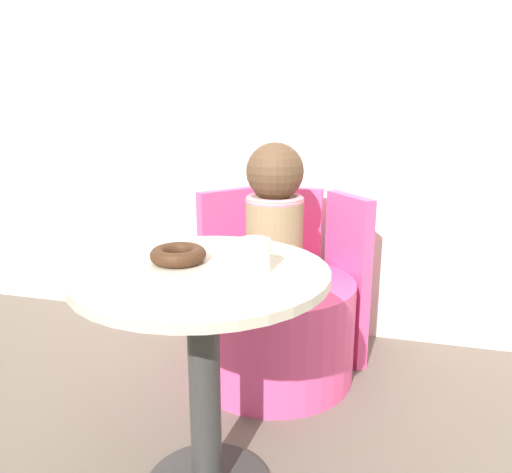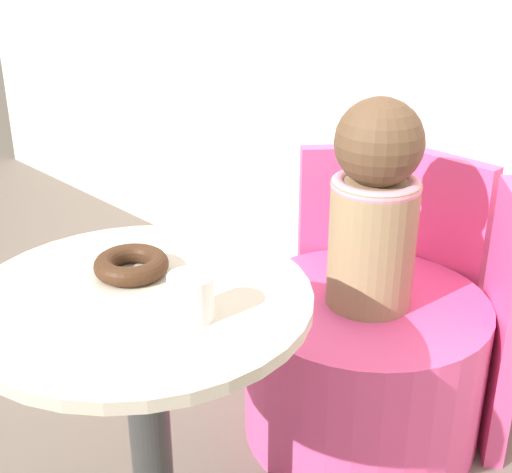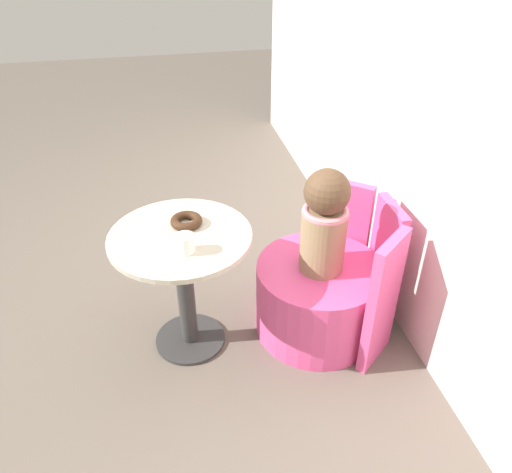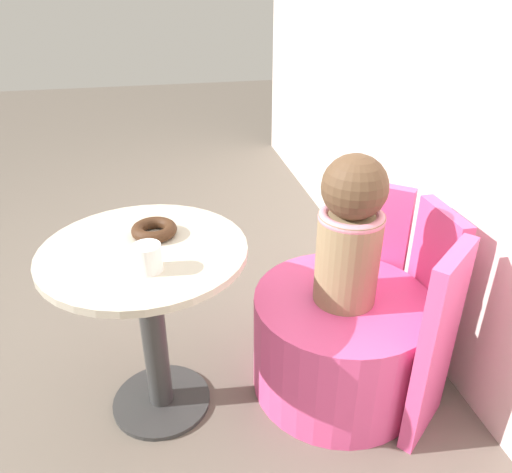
{
  "view_description": "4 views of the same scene",
  "coord_description": "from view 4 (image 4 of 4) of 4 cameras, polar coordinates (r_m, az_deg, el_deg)",
  "views": [
    {
      "loc": [
        0.39,
        -1.18,
        1.09
      ],
      "look_at": [
        0.0,
        0.27,
        0.69
      ],
      "focal_mm": 35.0,
      "sensor_mm": 36.0,
      "label": 1
    },
    {
      "loc": [
        0.95,
        -0.71,
        1.33
      ],
      "look_at": [
        -0.07,
        0.28,
        0.69
      ],
      "focal_mm": 50.0,
      "sensor_mm": 36.0,
      "label": 2
    },
    {
      "loc": [
        1.86,
        -0.09,
        1.95
      ],
      "look_at": [
        0.02,
        0.3,
        0.67
      ],
      "focal_mm": 35.0,
      "sensor_mm": 36.0,
      "label": 3
    },
    {
      "loc": [
        1.36,
        0.03,
        1.46
      ],
      "look_at": [
        -0.05,
        0.32,
        0.68
      ],
      "focal_mm": 35.0,
      "sensor_mm": 36.0,
      "label": 4
    }
  ],
  "objects": [
    {
      "name": "ground_plane",
      "position": [
        1.99,
        -9.4,
        -19.24
      ],
      "size": [
        12.0,
        12.0,
        0.0
      ],
      "primitive_type": "plane",
      "color": "#665B51"
    },
    {
      "name": "round_table",
      "position": [
        1.72,
        -12.12,
        -6.68
      ],
      "size": [
        0.67,
        0.67,
        0.68
      ],
      "color": "#333333",
      "rests_on": "ground_plane"
    },
    {
      "name": "tub_chair",
      "position": [
        1.97,
        9.46,
        -11.82
      ],
      "size": [
        0.65,
        0.65,
        0.41
      ],
      "color": "#E54C8C",
      "rests_on": "ground_plane"
    },
    {
      "name": "booth_backrest",
      "position": [
        1.97,
        17.13,
        -6.91
      ],
      "size": [
        0.75,
        0.27,
        0.73
      ],
      "color": "#E54C8C",
      "rests_on": "ground_plane"
    },
    {
      "name": "child_figure",
      "position": [
        1.7,
        10.71,
        0.6
      ],
      "size": [
        0.22,
        0.22,
        0.54
      ],
      "color": "#937A56",
      "rests_on": "tub_chair"
    },
    {
      "name": "donut",
      "position": [
        1.68,
        -11.65,
        0.74
      ],
      "size": [
        0.15,
        0.15,
        0.04
      ],
      "color": "#3D2314",
      "rests_on": "round_table"
    },
    {
      "name": "cup",
      "position": [
        1.48,
        -12.26,
        -2.39
      ],
      "size": [
        0.08,
        0.08,
        0.08
      ],
      "color": "white",
      "rests_on": "round_table"
    }
  ]
}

